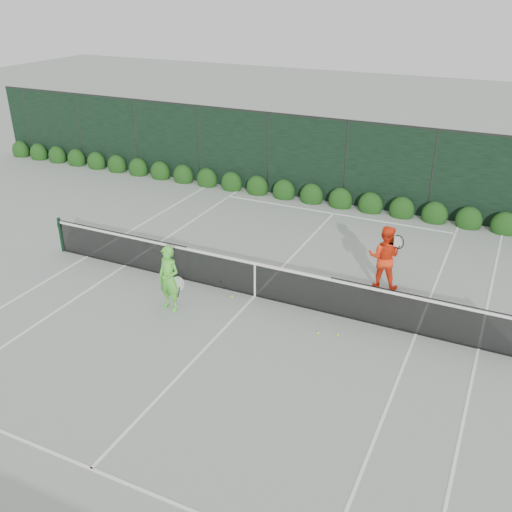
% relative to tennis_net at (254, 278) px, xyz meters
% --- Properties ---
extents(ground, '(80.00, 80.00, 0.00)m').
position_rel_tennis_net_xyz_m(ground, '(0.02, 0.00, -0.53)').
color(ground, gray).
rests_on(ground, ground).
extents(tennis_net, '(12.90, 0.10, 1.07)m').
position_rel_tennis_net_xyz_m(tennis_net, '(0.00, 0.00, 0.00)').
color(tennis_net, black).
rests_on(tennis_net, ground).
extents(player_woman, '(0.69, 0.51, 1.68)m').
position_rel_tennis_net_xyz_m(player_woman, '(-1.60, -1.44, 0.31)').
color(player_woman, '#58CE3C').
rests_on(player_woman, ground).
extents(player_man, '(0.94, 0.71, 1.75)m').
position_rel_tennis_net_xyz_m(player_man, '(2.85, 1.89, 0.35)').
color(player_man, '#FA3A15').
rests_on(player_man, ground).
extents(court_lines, '(11.03, 23.83, 0.01)m').
position_rel_tennis_net_xyz_m(court_lines, '(0.02, 0.00, -0.53)').
color(court_lines, white).
rests_on(court_lines, ground).
extents(windscreen_fence, '(32.00, 21.07, 3.06)m').
position_rel_tennis_net_xyz_m(windscreen_fence, '(0.02, -2.71, 0.98)').
color(windscreen_fence, black).
rests_on(windscreen_fence, ground).
extents(hedge_row, '(31.66, 0.65, 0.94)m').
position_rel_tennis_net_xyz_m(hedge_row, '(0.02, 7.15, -0.30)').
color(hedge_row, '#0E350E').
rests_on(hedge_row, ground).
extents(tennis_balls, '(3.75, 1.33, 0.07)m').
position_rel_tennis_net_xyz_m(tennis_balls, '(0.75, -0.47, -0.50)').
color(tennis_balls, '#BEE733').
rests_on(tennis_balls, ground).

